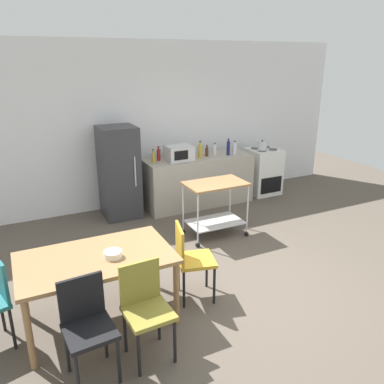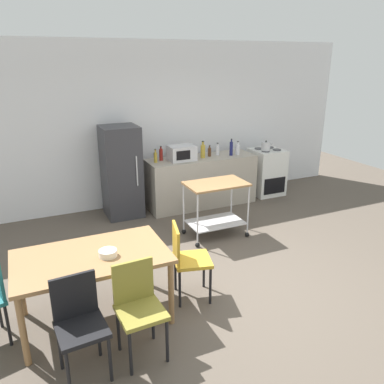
{
  "view_description": "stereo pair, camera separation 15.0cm",
  "coord_description": "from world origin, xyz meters",
  "px_view_note": "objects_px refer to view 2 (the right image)",
  "views": [
    {
      "loc": [
        -2.19,
        -3.43,
        2.59
      ],
      "look_at": [
        0.08,
        1.2,
        0.8
      ],
      "focal_mm": 36.12,
      "sensor_mm": 36.0,
      "label": 1
    },
    {
      "loc": [
        -2.06,
        -3.49,
        2.59
      ],
      "look_at": [
        0.08,
        1.2,
        0.8
      ],
      "focal_mm": 36.12,
      "sensor_mm": 36.0,
      "label": 2
    }
  ],
  "objects_px": {
    "bottle_olive_oil": "(155,157)",
    "bottle_wine": "(161,154)",
    "refrigerator": "(121,172)",
    "bottle_hot_sauce": "(218,150)",
    "fruit_bowl": "(108,253)",
    "chair_olive": "(138,304)",
    "bottle_soda": "(203,151)",
    "bottle_vinegar": "(209,152)",
    "dining_table": "(92,262)",
    "microwave": "(182,153)",
    "kitchen_cart": "(216,200)",
    "chair_mustard": "(187,257)",
    "chair_black": "(79,320)",
    "bottle_sparkling_water": "(231,148)",
    "kettle": "(266,146)",
    "stove_oven": "(266,172)",
    "bottle_sesame_oil": "(238,149)"
  },
  "relations": [
    {
      "from": "bottle_wine",
      "to": "bottle_soda",
      "type": "bearing_deg",
      "value": -9.98
    },
    {
      "from": "chair_black",
      "to": "bottle_wine",
      "type": "distance_m",
      "value": 3.91
    },
    {
      "from": "bottle_sesame_oil",
      "to": "dining_table",
      "type": "bearing_deg",
      "value": -141.72
    },
    {
      "from": "dining_table",
      "to": "microwave",
      "type": "relative_size",
      "value": 3.26
    },
    {
      "from": "stove_oven",
      "to": "bottle_sesame_oil",
      "type": "relative_size",
      "value": 3.63
    },
    {
      "from": "bottle_wine",
      "to": "microwave",
      "type": "height_order",
      "value": "microwave"
    },
    {
      "from": "chair_black",
      "to": "microwave",
      "type": "distance_m",
      "value": 3.98
    },
    {
      "from": "bottle_olive_oil",
      "to": "fruit_bowl",
      "type": "height_order",
      "value": "bottle_olive_oil"
    },
    {
      "from": "chair_mustard",
      "to": "fruit_bowl",
      "type": "distance_m",
      "value": 0.91
    },
    {
      "from": "dining_table",
      "to": "microwave",
      "type": "bearing_deg",
      "value": 51.07
    },
    {
      "from": "bottle_olive_oil",
      "to": "bottle_wine",
      "type": "xyz_separation_m",
      "value": [
        0.14,
        0.1,
        0.01
      ]
    },
    {
      "from": "stove_oven",
      "to": "bottle_wine",
      "type": "relative_size",
      "value": 3.65
    },
    {
      "from": "dining_table",
      "to": "microwave",
      "type": "distance_m",
      "value": 3.29
    },
    {
      "from": "stove_oven",
      "to": "refrigerator",
      "type": "height_order",
      "value": "refrigerator"
    },
    {
      "from": "chair_olive",
      "to": "refrigerator",
      "type": "relative_size",
      "value": 0.57
    },
    {
      "from": "chair_olive",
      "to": "bottle_hot_sauce",
      "type": "bearing_deg",
      "value": 49.37
    },
    {
      "from": "bottle_sparkling_water",
      "to": "bottle_olive_oil",
      "type": "bearing_deg",
      "value": 176.44
    },
    {
      "from": "chair_olive",
      "to": "refrigerator",
      "type": "xyz_separation_m",
      "value": [
        0.73,
        3.33,
        0.26
      ]
    },
    {
      "from": "refrigerator",
      "to": "microwave",
      "type": "distance_m",
      "value": 1.09
    },
    {
      "from": "dining_table",
      "to": "bottle_hot_sauce",
      "type": "height_order",
      "value": "bottle_hot_sauce"
    },
    {
      "from": "refrigerator",
      "to": "chair_olive",
      "type": "bearing_deg",
      "value": -102.41
    },
    {
      "from": "bottle_vinegar",
      "to": "bottle_sesame_oil",
      "type": "bearing_deg",
      "value": -11.49
    },
    {
      "from": "bottle_hot_sauce",
      "to": "chair_mustard",
      "type": "bearing_deg",
      "value": -123.97
    },
    {
      "from": "kitchen_cart",
      "to": "bottle_vinegar",
      "type": "bearing_deg",
      "value": 67.13
    },
    {
      "from": "chair_olive",
      "to": "bottle_sesame_oil",
      "type": "height_order",
      "value": "bottle_sesame_oil"
    },
    {
      "from": "stove_oven",
      "to": "kettle",
      "type": "distance_m",
      "value": 0.57
    },
    {
      "from": "chair_black",
      "to": "chair_mustard",
      "type": "height_order",
      "value": "same"
    },
    {
      "from": "kitchen_cart",
      "to": "bottle_wine",
      "type": "xyz_separation_m",
      "value": [
        -0.35,
        1.4,
        0.43
      ]
    },
    {
      "from": "bottle_sparkling_water",
      "to": "bottle_sesame_oil",
      "type": "xyz_separation_m",
      "value": [
        0.13,
        -0.01,
        -0.03
      ]
    },
    {
      "from": "chair_black",
      "to": "bottle_sparkling_water",
      "type": "relative_size",
      "value": 2.91
    },
    {
      "from": "stove_oven",
      "to": "bottle_sesame_oil",
      "type": "height_order",
      "value": "bottle_sesame_oil"
    },
    {
      "from": "dining_table",
      "to": "bottle_soda",
      "type": "height_order",
      "value": "bottle_soda"
    },
    {
      "from": "dining_table",
      "to": "bottle_olive_oil",
      "type": "relative_size",
      "value": 6.36
    },
    {
      "from": "stove_oven",
      "to": "bottle_olive_oil",
      "type": "height_order",
      "value": "bottle_olive_oil"
    },
    {
      "from": "chair_black",
      "to": "bottle_vinegar",
      "type": "distance_m",
      "value": 4.37
    },
    {
      "from": "chair_black",
      "to": "refrigerator",
      "type": "distance_m",
      "value": 3.58
    },
    {
      "from": "dining_table",
      "to": "chair_olive",
      "type": "distance_m",
      "value": 0.72
    },
    {
      "from": "bottle_wine",
      "to": "bottle_hot_sauce",
      "type": "height_order",
      "value": "bottle_wine"
    },
    {
      "from": "chair_mustard",
      "to": "microwave",
      "type": "relative_size",
      "value": 1.93
    },
    {
      "from": "kitchen_cart",
      "to": "chair_mustard",
      "type": "bearing_deg",
      "value": -128.8
    },
    {
      "from": "fruit_bowl",
      "to": "kitchen_cart",
      "type": "bearing_deg",
      "value": 35.5
    },
    {
      "from": "bottle_soda",
      "to": "bottle_hot_sauce",
      "type": "height_order",
      "value": "bottle_soda"
    },
    {
      "from": "dining_table",
      "to": "bottle_soda",
      "type": "distance_m",
      "value": 3.57
    },
    {
      "from": "refrigerator",
      "to": "bottle_hot_sauce",
      "type": "distance_m",
      "value": 1.81
    },
    {
      "from": "chair_olive",
      "to": "kitchen_cart",
      "type": "relative_size",
      "value": 0.98
    },
    {
      "from": "kitchen_cart",
      "to": "kettle",
      "type": "distance_m",
      "value": 2.15
    },
    {
      "from": "bottle_wine",
      "to": "kettle",
      "type": "distance_m",
      "value": 2.07
    },
    {
      "from": "bottle_vinegar",
      "to": "fruit_bowl",
      "type": "relative_size",
      "value": 1.14
    },
    {
      "from": "chair_mustard",
      "to": "bottle_soda",
      "type": "relative_size",
      "value": 2.95
    },
    {
      "from": "bottle_soda",
      "to": "bottle_sesame_oil",
      "type": "bearing_deg",
      "value": -5.3
    }
  ]
}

